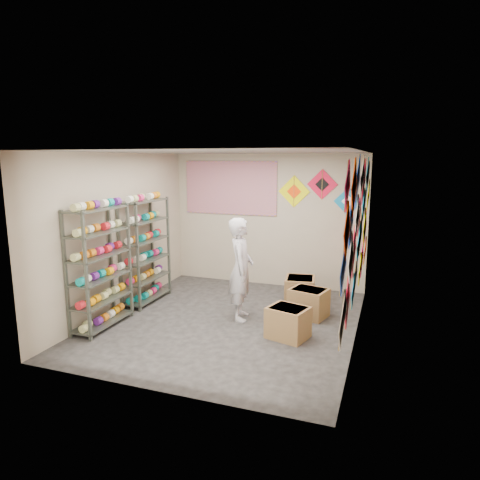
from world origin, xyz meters
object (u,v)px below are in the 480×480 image
at_px(carton_c, 300,291).
at_px(carton_a, 288,322).
at_px(shelf_rack_back, 145,251).
at_px(carton_b, 309,303).
at_px(shelf_rack_front, 100,268).
at_px(shopkeeper, 241,269).

bearing_deg(carton_c, carton_a, -93.11).
distance_m(shelf_rack_back, carton_c, 2.90).
bearing_deg(carton_c, carton_b, -72.95).
bearing_deg(shelf_rack_front, carton_c, 37.51).
height_order(shelf_rack_back, carton_a, shelf_rack_back).
distance_m(shelf_rack_back, shopkeeper, 1.95).
bearing_deg(shelf_rack_front, shelf_rack_back, 90.00).
distance_m(shopkeeper, carton_c, 1.41).
bearing_deg(shelf_rack_back, shelf_rack_front, -90.00).
xyz_separation_m(shopkeeper, carton_c, (0.77, 1.02, -0.59)).
bearing_deg(carton_a, shopkeeper, 166.91).
bearing_deg(carton_b, shelf_rack_back, -161.23).
bearing_deg(shelf_rack_back, carton_b, 4.15).
xyz_separation_m(carton_a, carton_b, (0.12, 0.96, 0.01)).
bearing_deg(shopkeeper, shelf_rack_front, 104.06).
height_order(shelf_rack_front, shopkeeper, shelf_rack_front).
height_order(carton_a, carton_b, carton_b).
height_order(shopkeeper, carton_b, shopkeeper).
relative_size(shelf_rack_back, carton_a, 3.41).
bearing_deg(carton_a, carton_b, 98.19).
relative_size(shelf_rack_front, shopkeeper, 1.13).
xyz_separation_m(shelf_rack_front, carton_b, (2.97, 1.52, -0.71)).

